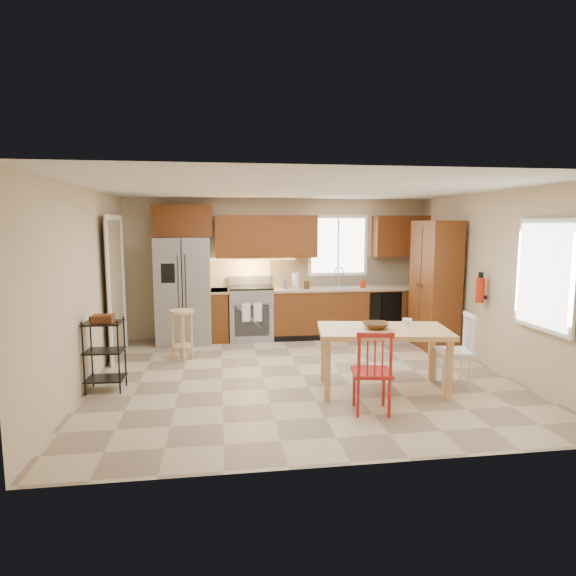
{
  "coord_description": "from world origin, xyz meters",
  "views": [
    {
      "loc": [
        -1.08,
        -6.25,
        2.04
      ],
      "look_at": [
        -0.13,
        0.4,
        1.15
      ],
      "focal_mm": 30.0,
      "sensor_mm": 36.0,
      "label": 1
    }
  ],
  "objects_px": {
    "refrigerator": "(184,291)",
    "bar_stool": "(182,335)",
    "range_stove": "(251,314)",
    "table_bowl": "(376,329)",
    "chair_white": "(453,350)",
    "utility_cart": "(105,355)",
    "soap_bottle": "(363,283)",
    "pantry": "(435,285)",
    "dining_table": "(383,360)",
    "chair_red": "(372,371)",
    "fire_extinguisher": "(480,290)",
    "table_jar": "(407,324)"
  },
  "relations": [
    {
      "from": "chair_white",
      "to": "utility_cart",
      "type": "xyz_separation_m",
      "value": [
        -4.33,
        0.42,
        -0.01
      ]
    },
    {
      "from": "range_stove",
      "to": "table_jar",
      "type": "xyz_separation_m",
      "value": [
        1.78,
        -2.8,
        0.34
      ]
    },
    {
      "from": "refrigerator",
      "to": "chair_red",
      "type": "xyz_separation_m",
      "value": [
        2.23,
        -3.49,
        -0.45
      ]
    },
    {
      "from": "pantry",
      "to": "table_bowl",
      "type": "height_order",
      "value": "pantry"
    },
    {
      "from": "refrigerator",
      "to": "table_jar",
      "type": "xyz_separation_m",
      "value": [
        2.93,
        -2.74,
        -0.11
      ]
    },
    {
      "from": "refrigerator",
      "to": "chair_red",
      "type": "height_order",
      "value": "refrigerator"
    },
    {
      "from": "bar_stool",
      "to": "table_jar",
      "type": "bearing_deg",
      "value": -13.49
    },
    {
      "from": "refrigerator",
      "to": "soap_bottle",
      "type": "height_order",
      "value": "refrigerator"
    },
    {
      "from": "soap_bottle",
      "to": "bar_stool",
      "type": "bearing_deg",
      "value": -161.12
    },
    {
      "from": "fire_extinguisher",
      "to": "table_jar",
      "type": "xyz_separation_m",
      "value": [
        -1.4,
        -0.77,
        -0.3
      ]
    },
    {
      "from": "soap_bottle",
      "to": "bar_stool",
      "type": "relative_size",
      "value": 0.25
    },
    {
      "from": "chair_red",
      "to": "chair_white",
      "type": "bearing_deg",
      "value": 37.26
    },
    {
      "from": "refrigerator",
      "to": "dining_table",
      "type": "distance_m",
      "value": 3.88
    },
    {
      "from": "bar_stool",
      "to": "range_stove",
      "type": "bearing_deg",
      "value": 62.27
    },
    {
      "from": "soap_bottle",
      "to": "fire_extinguisher",
      "type": "relative_size",
      "value": 0.53
    },
    {
      "from": "refrigerator",
      "to": "table_bowl",
      "type": "relative_size",
      "value": 5.74
    },
    {
      "from": "chair_white",
      "to": "table_jar",
      "type": "relative_size",
      "value": 6.86
    },
    {
      "from": "range_stove",
      "to": "fire_extinguisher",
      "type": "xyz_separation_m",
      "value": [
        3.18,
        -2.04,
        0.64
      ]
    },
    {
      "from": "pantry",
      "to": "dining_table",
      "type": "relative_size",
      "value": 1.34
    },
    {
      "from": "table_bowl",
      "to": "utility_cart",
      "type": "relative_size",
      "value": 0.35
    },
    {
      "from": "chair_red",
      "to": "table_jar",
      "type": "relative_size",
      "value": 6.86
    },
    {
      "from": "refrigerator",
      "to": "range_stove",
      "type": "height_order",
      "value": "refrigerator"
    },
    {
      "from": "refrigerator",
      "to": "pantry",
      "type": "distance_m",
      "value": 4.23
    },
    {
      "from": "fire_extinguisher",
      "to": "dining_table",
      "type": "bearing_deg",
      "value": -153.59
    },
    {
      "from": "soap_bottle",
      "to": "fire_extinguisher",
      "type": "distance_m",
      "value": 2.27
    },
    {
      "from": "refrigerator",
      "to": "chair_white",
      "type": "height_order",
      "value": "refrigerator"
    },
    {
      "from": "refrigerator",
      "to": "bar_stool",
      "type": "distance_m",
      "value": 1.22
    },
    {
      "from": "bar_stool",
      "to": "utility_cart",
      "type": "relative_size",
      "value": 0.85
    },
    {
      "from": "soap_bottle",
      "to": "utility_cart",
      "type": "height_order",
      "value": "soap_bottle"
    },
    {
      "from": "range_stove",
      "to": "table_bowl",
      "type": "height_order",
      "value": "range_stove"
    },
    {
      "from": "table_jar",
      "to": "dining_table",
      "type": "bearing_deg",
      "value": -164.05
    },
    {
      "from": "refrigerator",
      "to": "bar_stool",
      "type": "xyz_separation_m",
      "value": [
        0.04,
        -1.1,
        -0.53
      ]
    },
    {
      "from": "soap_bottle",
      "to": "bar_stool",
      "type": "xyz_separation_m",
      "value": [
        -3.14,
        -1.08,
        -0.61
      ]
    },
    {
      "from": "soap_bottle",
      "to": "refrigerator",
      "type": "bearing_deg",
      "value": 179.55
    },
    {
      "from": "dining_table",
      "to": "chair_red",
      "type": "xyz_separation_m",
      "value": [
        -0.35,
        -0.65,
        0.08
      ]
    },
    {
      "from": "refrigerator",
      "to": "chair_red",
      "type": "bearing_deg",
      "value": -57.38
    },
    {
      "from": "dining_table",
      "to": "utility_cart",
      "type": "distance_m",
      "value": 3.42
    },
    {
      "from": "dining_table",
      "to": "chair_red",
      "type": "height_order",
      "value": "chair_red"
    },
    {
      "from": "soap_bottle",
      "to": "chair_red",
      "type": "bearing_deg",
      "value": -105.25
    },
    {
      "from": "chair_red",
      "to": "chair_white",
      "type": "xyz_separation_m",
      "value": [
        1.3,
        0.7,
        0.0
      ]
    },
    {
      "from": "dining_table",
      "to": "table_jar",
      "type": "relative_size",
      "value": 11.68
    },
    {
      "from": "utility_cart",
      "to": "table_jar",
      "type": "bearing_deg",
      "value": -2.83
    },
    {
      "from": "range_stove",
      "to": "utility_cart",
      "type": "bearing_deg",
      "value": -128.76
    },
    {
      "from": "range_stove",
      "to": "table_bowl",
      "type": "xyz_separation_m",
      "value": [
        1.34,
        -2.9,
        0.31
      ]
    },
    {
      "from": "dining_table",
      "to": "pantry",
      "type": "bearing_deg",
      "value": 60.08
    },
    {
      "from": "chair_white",
      "to": "table_jar",
      "type": "xyz_separation_m",
      "value": [
        -0.61,
        0.05,
        0.34
      ]
    },
    {
      "from": "range_stove",
      "to": "soap_bottle",
      "type": "xyz_separation_m",
      "value": [
        2.03,
        -0.08,
        0.54
      ]
    },
    {
      "from": "range_stove",
      "to": "chair_red",
      "type": "relative_size",
      "value": 1.0
    },
    {
      "from": "pantry",
      "to": "chair_red",
      "type": "bearing_deg",
      "value": -126.44
    },
    {
      "from": "chair_red",
      "to": "table_jar",
      "type": "distance_m",
      "value": 1.08
    }
  ]
}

